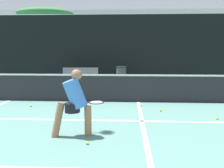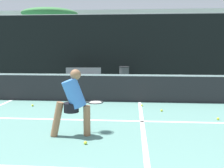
# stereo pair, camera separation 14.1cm
# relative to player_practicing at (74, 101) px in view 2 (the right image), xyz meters

# --- Properties ---
(court_service_line) EXTENTS (8.25, 0.10, 0.01)m
(court_service_line) POSITION_rel_player_practicing_xyz_m (1.47, 1.20, -0.75)
(court_service_line) COLOR white
(court_service_line) RESTS_ON ground
(court_center_mark) EXTENTS (0.10, 5.10, 0.01)m
(court_center_mark) POSITION_rel_player_practicing_xyz_m (1.47, 1.03, -0.75)
(court_center_mark) COLOR white
(court_center_mark) RESTS_ON ground
(net) EXTENTS (11.09, 0.09, 1.07)m
(net) POSITION_rel_player_practicing_xyz_m (1.47, 3.58, -0.25)
(net) COLOR slate
(net) RESTS_ON ground
(fence_back) EXTENTS (24.00, 0.06, 3.55)m
(fence_back) POSITION_rel_player_practicing_xyz_m (1.47, 8.46, 1.01)
(fence_back) COLOR black
(fence_back) RESTS_ON ground
(player_practicing) EXTENTS (1.11, 0.69, 1.42)m
(player_practicing) POSITION_rel_player_practicing_xyz_m (0.00, 0.00, 0.00)
(player_practicing) COLOR #8C6042
(player_practicing) RESTS_ON ground
(tennis_ball_scattered_2) EXTENTS (0.07, 0.07, 0.07)m
(tennis_ball_scattered_2) POSITION_rel_player_practicing_xyz_m (3.42, 1.48, -0.72)
(tennis_ball_scattered_2) COLOR #D1E033
(tennis_ball_scattered_2) RESTS_ON ground
(tennis_ball_scattered_4) EXTENTS (0.07, 0.07, 0.07)m
(tennis_ball_scattered_4) POSITION_rel_player_practicing_xyz_m (2.07, 2.27, -0.72)
(tennis_ball_scattered_4) COLOR #D1E033
(tennis_ball_scattered_4) RESTS_ON ground
(tennis_ball_scattered_7) EXTENTS (0.07, 0.07, 0.07)m
(tennis_ball_scattered_7) POSITION_rel_player_practicing_xyz_m (1.51, 2.91, -0.72)
(tennis_ball_scattered_7) COLOR #D1E033
(tennis_ball_scattered_7) RESTS_ON ground
(tennis_ball_scattered_8) EXTENTS (0.07, 0.07, 0.07)m
(tennis_ball_scattered_8) POSITION_rel_player_practicing_xyz_m (-1.94, 2.63, -0.72)
(tennis_ball_scattered_8) COLOR #D1E033
(tennis_ball_scattered_8) RESTS_ON ground
(tennis_ball_scattered_10) EXTENTS (0.07, 0.07, 0.07)m
(tennis_ball_scattered_10) POSITION_rel_player_practicing_xyz_m (0.33, -0.48, -0.72)
(tennis_ball_scattered_10) COLOR #D1E033
(tennis_ball_scattered_10) RESTS_ON ground
(courtside_bench) EXTENTS (1.76, 0.50, 0.86)m
(courtside_bench) POSITION_rel_player_practicing_xyz_m (-1.22, 7.42, -0.28)
(courtside_bench) COLOR slate
(courtside_bench) RESTS_ON ground
(trash_bin) EXTENTS (0.50, 0.50, 0.92)m
(trash_bin) POSITION_rel_player_practicing_xyz_m (0.79, 7.60, -0.29)
(trash_bin) COLOR #3F3F42
(trash_bin) RESTS_ON ground
(parked_car) EXTENTS (1.75, 4.24, 1.42)m
(parked_car) POSITION_rel_player_practicing_xyz_m (3.14, 11.06, -0.15)
(parked_car) COLOR maroon
(parked_car) RESTS_ON ground
(tree_west) EXTENTS (4.82, 4.82, 5.18)m
(tree_west) POSITION_rel_player_practicing_xyz_m (-5.98, 17.46, 3.93)
(tree_west) COLOR brown
(tree_west) RESTS_ON ground
(building_far) EXTENTS (36.00, 2.40, 5.97)m
(building_far) POSITION_rel_player_practicing_xyz_m (1.47, 25.29, 2.23)
(building_far) COLOR beige
(building_far) RESTS_ON ground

